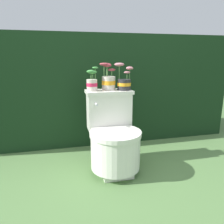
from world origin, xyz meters
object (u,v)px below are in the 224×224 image
potted_plant_left (92,82)px  potted_plant_midleft (108,80)px  potted_plant_middle (124,82)px  toilet (113,137)px

potted_plant_left → potted_plant_midleft: (0.15, 0.02, 0.01)m
potted_plant_midleft → potted_plant_middle: (0.13, -0.04, -0.01)m
potted_plant_left → potted_plant_middle: (0.28, -0.02, -0.00)m
potted_plant_left → potted_plant_midleft: size_ratio=0.86×
toilet → potted_plant_midleft: potted_plant_midleft is taller
toilet → potted_plant_left: size_ratio=3.28×
potted_plant_left → toilet: bearing=-49.2°
potted_plant_midleft → potted_plant_middle: 0.14m
potted_plant_left → potted_plant_middle: size_ratio=0.86×
potted_plant_left → potted_plant_midleft: potted_plant_midleft is taller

